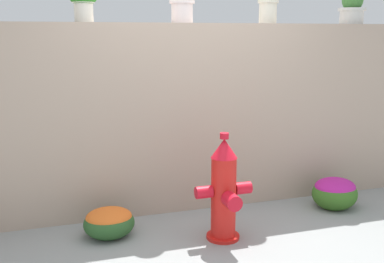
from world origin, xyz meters
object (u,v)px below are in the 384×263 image
Objects in this scene: flower_bush_left at (109,221)px; fire_hydrant at (224,192)px; flower_bush_right at (335,192)px; potted_plant_5 at (352,6)px.

fire_hydrant is at bearing -20.09° from flower_bush_left.
flower_bush_right is at bearing -0.12° from flower_bush_left.
fire_hydrant is 1.43m from flower_bush_right.
potted_plant_5 is at bearing 50.54° from flower_bush_right.
potted_plant_5 is 0.78× the size of flower_bush_right.
potted_plant_5 is at bearing 26.90° from fire_hydrant.
fire_hydrant reaches higher than flower_bush_left.
fire_hydrant is 2.10× the size of flower_bush_left.
flower_bush_left is at bearing 159.91° from fire_hydrant.
potted_plant_5 is 0.39× the size of fire_hydrant.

